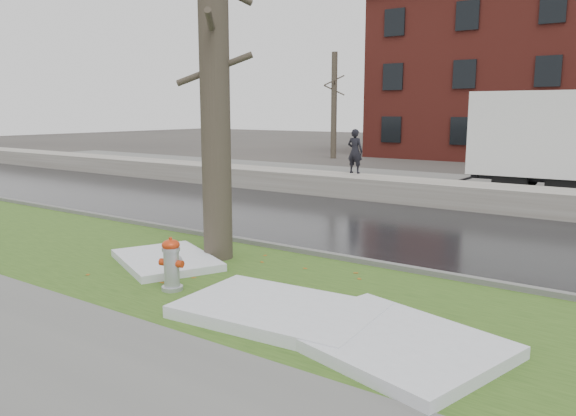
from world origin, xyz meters
The scene contains 15 objects.
ground centered at (0.00, 0.00, 0.00)m, with size 120.00×120.00×0.00m, color #47423D.
verge centered at (0.00, -1.25, 0.02)m, with size 60.00×4.50×0.04m, color #2C4B19.
sidewalk centered at (0.00, -5.00, 0.03)m, with size 60.00×3.00×0.05m, color slate.
road centered at (0.00, 4.50, 0.01)m, with size 60.00×7.00×0.03m, color black.
parking_lot centered at (0.00, 13.00, 0.01)m, with size 60.00×9.00×0.03m, color slate.
curb centered at (0.00, 1.00, 0.07)m, with size 60.00×0.15×0.14m, color slate.
snowbank centered at (0.00, 8.70, 0.38)m, with size 60.00×1.60×0.75m, color #A8A499.
bg_tree_left centered at (-12.00, 22.00, 3.33)m, with size 1.40×1.62×6.50m.
bg_tree_center centered at (-6.00, 26.00, 3.33)m, with size 1.40×1.62×6.50m.
fire_hydrant centered at (-0.69, -2.29, 0.52)m, with size 0.45×0.40×0.90m.
tree centered at (-1.47, -0.30, 3.69)m, with size 1.35×1.52×7.24m.
worker centered at (-3.59, 9.30, 1.54)m, with size 0.58×0.38×1.58m, color black.
snow_patch_near centered at (3.27, -2.30, 0.12)m, with size 2.60×2.00×0.16m, color silver.
snow_patch_far centered at (-2.00, -1.22, 0.11)m, with size 2.20×1.60×0.14m, color silver.
snow_patch_side centered at (1.48, -2.26, 0.13)m, with size 2.80×1.80×0.18m, color silver.
Camera 1 is at (6.05, -8.50, 2.99)m, focal length 35.00 mm.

